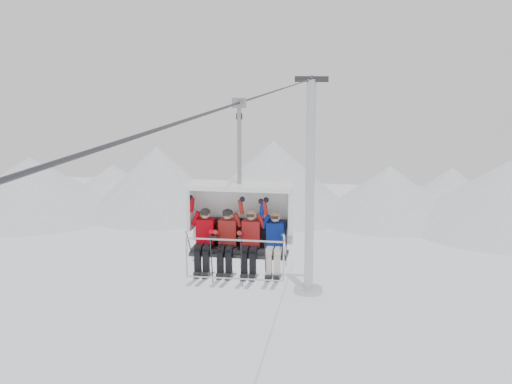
# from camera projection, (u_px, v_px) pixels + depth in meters

# --- Properties ---
(ridgeline) EXTENTS (72.00, 21.00, 7.00)m
(ridgeline) POSITION_uv_depth(u_px,v_px,m) (307.00, 188.00, 59.69)
(ridgeline) COLOR silver
(ridgeline) RESTS_ON ground
(lift_tower_right) EXTENTS (2.00, 1.80, 13.48)m
(lift_tower_right) POSITION_uv_depth(u_px,v_px,m) (310.00, 203.00, 39.44)
(lift_tower_right) COLOR #B8BAC0
(lift_tower_right) RESTS_ON ground
(haul_cable) EXTENTS (0.06, 50.00, 0.06)m
(haul_cable) POSITION_uv_depth(u_px,v_px,m) (256.00, 97.00, 16.64)
(haul_cable) COLOR #303035
(haul_cable) RESTS_ON lift_tower_left
(chairlift_carrier) EXTENTS (2.40, 1.17, 3.98)m
(chairlift_carrier) POSITION_uv_depth(u_px,v_px,m) (241.00, 216.00, 14.86)
(chairlift_carrier) COLOR black
(chairlift_carrier) RESTS_ON haul_cable
(skier_far_left) EXTENTS (0.41, 1.69, 1.63)m
(skier_far_left) POSITION_uv_depth(u_px,v_px,m) (205.00, 238.00, 14.77)
(skier_far_left) COLOR red
(skier_far_left) RESTS_ON chairlift_carrier
(skier_center_left) EXTENTS (0.41, 1.69, 1.63)m
(skier_center_left) POSITION_uv_depth(u_px,v_px,m) (227.00, 239.00, 14.69)
(skier_center_left) COLOR #A9201B
(skier_center_left) RESTS_ON chairlift_carrier
(skier_center_right) EXTENTS (0.41, 1.69, 1.63)m
(skier_center_right) POSITION_uv_depth(u_px,v_px,m) (251.00, 240.00, 14.61)
(skier_center_right) COLOR #B41B1C
(skier_center_right) RESTS_ON chairlift_carrier
(skier_far_right) EXTENTS (0.40, 1.69, 1.59)m
(skier_far_right) POSITION_uv_depth(u_px,v_px,m) (275.00, 241.00, 14.53)
(skier_far_right) COLOR navy
(skier_far_right) RESTS_ON chairlift_carrier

